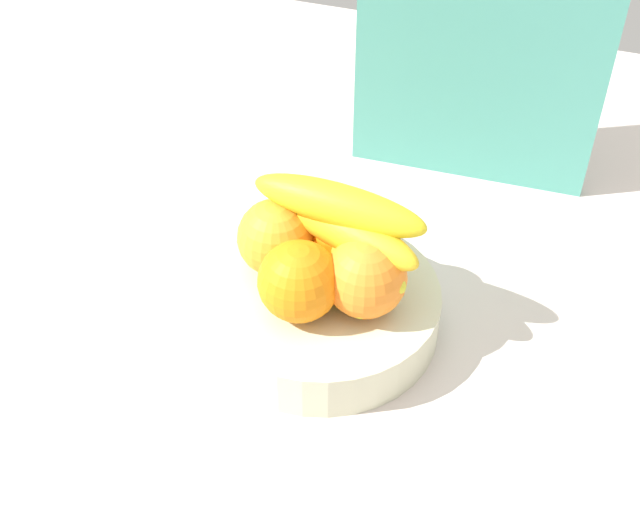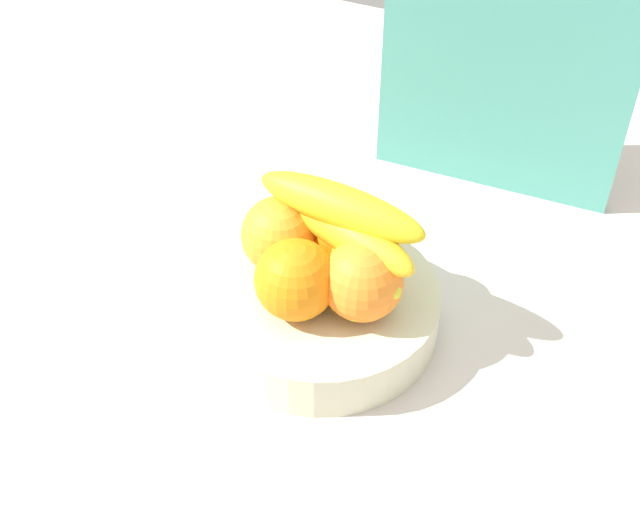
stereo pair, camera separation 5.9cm
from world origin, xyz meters
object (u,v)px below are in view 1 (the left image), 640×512
object	(u,v)px
fruit_bowl	(320,305)
banana_bunch	(339,233)
orange_back_left	(276,238)
cutting_board	(483,36)
orange_front_right	(366,277)
orange_front_left	(299,281)
orange_center	(346,233)

from	to	relation	value
fruit_bowl	banana_bunch	bearing A→B (deg)	64.27
orange_back_left	cutting_board	xyz separation A→B (cm)	(12.70, 28.98, 9.42)
orange_front_right	banana_bunch	xyz separation A→B (cm)	(-3.70, 3.36, 1.52)
cutting_board	orange_front_right	bearing A→B (deg)	-97.86
orange_front_left	orange_back_left	distance (cm)	6.54
orange_center	orange_front_right	bearing A→B (deg)	-55.93
orange_front_left	orange_front_right	world-z (taller)	same
orange_front_right	orange_center	distance (cm)	6.49
orange_front_right	banana_bunch	size ratio (longest dim) A/B	0.42
banana_bunch	orange_center	bearing A→B (deg)	88.00
fruit_bowl	orange_back_left	world-z (taller)	orange_back_left
orange_front_left	orange_back_left	world-z (taller)	same
orange_front_right	banana_bunch	bearing A→B (deg)	137.76
orange_front_right	banana_bunch	world-z (taller)	banana_bunch
banana_bunch	cutting_board	size ratio (longest dim) A/B	0.49
orange_front_left	fruit_bowl	bearing A→B (deg)	79.58
fruit_bowl	banana_bunch	world-z (taller)	banana_bunch
fruit_bowl	orange_front_left	bearing A→B (deg)	-100.42
orange_front_left	orange_center	world-z (taller)	same
banana_bunch	cutting_board	xyz separation A→B (cm)	(6.71, 28.07, 7.90)
orange_center	fruit_bowl	bearing A→B (deg)	-105.16
fruit_bowl	orange_front_left	world-z (taller)	orange_front_left
banana_bunch	orange_front_left	bearing A→B (deg)	-106.57
orange_center	orange_front_left	bearing A→B (deg)	-102.99
orange_center	banana_bunch	world-z (taller)	banana_bunch
orange_center	cutting_board	distance (cm)	28.50
orange_center	orange_back_left	xyz separation A→B (cm)	(-6.06, -2.92, 0.00)
banana_bunch	fruit_bowl	bearing A→B (deg)	-115.73
fruit_bowl	orange_back_left	size ratio (longest dim) A/B	3.01
orange_front_left	orange_center	bearing A→B (deg)	77.01
banana_bunch	orange_back_left	bearing A→B (deg)	-171.35
orange_front_left	orange_front_right	size ratio (longest dim) A/B	1.00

